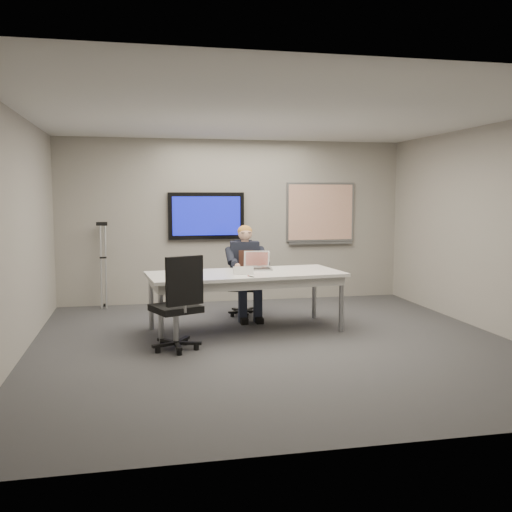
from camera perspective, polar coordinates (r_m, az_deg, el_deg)
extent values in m
cube|color=#39393C|center=(7.23, 1.94, -8.74)|extent=(6.00, 6.00, 0.02)
cube|color=silver|center=(7.05, 2.03, 13.84)|extent=(6.00, 6.00, 0.02)
cube|color=gray|center=(9.93, -2.15, 3.49)|extent=(6.00, 0.02, 2.80)
cube|color=gray|center=(4.16, 11.89, -0.23)|extent=(6.00, 0.02, 2.80)
cube|color=gray|center=(6.93, -22.90, 1.89)|extent=(0.02, 6.00, 2.80)
cube|color=gray|center=(8.25, 22.70, 2.50)|extent=(0.02, 6.00, 2.80)
cube|color=white|center=(7.75, -1.07, -1.81)|extent=(2.71, 1.35, 0.04)
cube|color=#B8B8B4|center=(7.76, -1.07, -2.45)|extent=(2.59, 1.23, 0.11)
cylinder|color=gray|center=(7.11, -9.49, -5.90)|extent=(0.07, 0.07, 0.76)
cylinder|color=gray|center=(7.83, 8.53, -4.78)|extent=(0.07, 0.07, 0.76)
cylinder|color=gray|center=(8.00, -10.44, -4.58)|extent=(0.07, 0.07, 0.76)
cylinder|color=gray|center=(8.65, 5.84, -3.71)|extent=(0.07, 0.07, 0.76)
cube|color=black|center=(9.81, -4.99, 4.02)|extent=(1.30, 0.08, 0.80)
cube|color=#0C1185|center=(9.76, -4.96, 4.01)|extent=(1.16, 0.01, 0.66)
cube|color=gray|center=(10.28, 6.44, 4.38)|extent=(1.25, 0.04, 1.05)
cube|color=white|center=(10.26, 6.48, 4.38)|extent=(1.18, 0.01, 0.98)
cube|color=gray|center=(10.28, 6.47, 1.31)|extent=(1.18, 0.05, 0.04)
cylinder|color=gray|center=(8.80, -1.16, -4.28)|extent=(0.06, 0.06, 0.34)
cube|color=black|center=(8.77, -1.16, -3.19)|extent=(0.56, 0.56, 0.07)
cube|color=black|center=(8.93, -0.95, -1.00)|extent=(0.39, 0.18, 0.49)
cylinder|color=gray|center=(6.94, -8.01, -6.81)|extent=(0.07, 0.07, 0.40)
cube|color=black|center=(6.90, -8.03, -5.20)|extent=(0.66, 0.66, 0.08)
cube|color=black|center=(6.62, -7.16, -2.48)|extent=(0.45, 0.23, 0.57)
cube|color=black|center=(8.69, -1.14, -0.49)|extent=(0.46, 0.29, 0.60)
cube|color=#3C2018|center=(8.56, -0.98, -0.38)|extent=(0.23, 0.04, 0.29)
sphere|color=#D8A184|center=(8.62, -1.11, 2.27)|extent=(0.22, 0.22, 0.22)
ellipsoid|color=#975D26|center=(8.64, -1.13, 2.48)|extent=(0.23, 0.23, 0.19)
cube|color=#BCBCBF|center=(8.00, 0.31, -1.33)|extent=(0.39, 0.30, 0.02)
cube|color=black|center=(7.99, 0.32, -1.26)|extent=(0.33, 0.21, 0.00)
cube|color=#BCBCBF|center=(8.15, 0.06, -0.29)|extent=(0.37, 0.13, 0.24)
cube|color=red|center=(8.14, 0.08, -0.28)|extent=(0.32, 0.11, 0.20)
cylinder|color=black|center=(7.33, -0.53, -2.04)|extent=(0.06, 0.14, 0.01)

